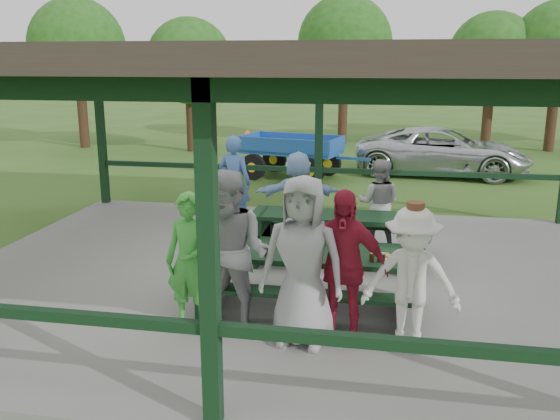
% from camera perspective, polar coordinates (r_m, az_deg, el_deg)
% --- Properties ---
extents(ground, '(90.00, 90.00, 0.00)m').
position_cam_1_polar(ground, '(8.96, 0.67, -6.76)').
color(ground, '#32581B').
rests_on(ground, ground).
extents(concrete_slab, '(10.00, 8.00, 0.10)m').
position_cam_1_polar(concrete_slab, '(8.95, 0.68, -6.46)').
color(concrete_slab, slate).
rests_on(concrete_slab, ground).
extents(pavilion_structure, '(10.60, 8.60, 3.24)m').
position_cam_1_polar(pavilion_structure, '(8.37, 0.74, 13.93)').
color(pavilion_structure, black).
rests_on(pavilion_structure, concrete_slab).
extents(picnic_table_near, '(2.78, 1.39, 0.75)m').
position_cam_1_polar(picnic_table_near, '(7.59, 2.37, -6.08)').
color(picnic_table_near, black).
rests_on(picnic_table_near, concrete_slab).
extents(picnic_table_far, '(2.70, 1.39, 0.75)m').
position_cam_1_polar(picnic_table_far, '(9.45, 5.44, -2.01)').
color(picnic_table_far, black).
rests_on(picnic_table_far, concrete_slab).
extents(table_setting, '(2.19, 0.45, 0.10)m').
position_cam_1_polar(table_setting, '(7.49, 3.50, -3.90)').
color(table_setting, white).
rests_on(table_setting, picnic_table_near).
extents(contestant_green, '(0.64, 0.45, 1.65)m').
position_cam_1_polar(contestant_green, '(7.03, -8.66, -4.93)').
color(contestant_green, green).
rests_on(contestant_green, concrete_slab).
extents(contestant_grey_left, '(1.07, 0.91, 1.93)m').
position_cam_1_polar(contestant_grey_left, '(6.81, -4.73, -4.22)').
color(contestant_grey_left, '#9A9A9D').
rests_on(contestant_grey_left, concrete_slab).
extents(contestant_grey_mid, '(1.00, 0.70, 1.93)m').
position_cam_1_polar(contestant_grey_mid, '(6.53, 2.19, -4.99)').
color(contestant_grey_mid, '#9B9B9E').
rests_on(contestant_grey_mid, concrete_slab).
extents(contestant_red, '(1.08, 0.54, 1.77)m').
position_cam_1_polar(contestant_red, '(6.66, 5.97, -5.41)').
color(contestant_red, '#A41B34').
rests_on(contestant_red, concrete_slab).
extents(contestant_white_fedora, '(1.08, 0.66, 1.69)m').
position_cam_1_polar(contestant_white_fedora, '(6.54, 12.52, -6.66)').
color(contestant_white_fedora, silver).
rests_on(contestant_white_fedora, concrete_slab).
extents(spectator_lblue, '(1.55, 0.78, 1.60)m').
position_cam_1_polar(spectator_lblue, '(10.36, 1.73, 1.34)').
color(spectator_lblue, '#95BBE6').
rests_on(spectator_lblue, concrete_slab).
extents(spectator_blue, '(0.71, 0.54, 1.77)m').
position_cam_1_polar(spectator_blue, '(11.13, -4.40, 2.67)').
color(spectator_blue, '#4369AE').
rests_on(spectator_blue, concrete_slab).
extents(spectator_grey, '(0.81, 0.67, 1.51)m').
position_cam_1_polar(spectator_grey, '(10.18, 9.48, 0.66)').
color(spectator_grey, '#959598').
rests_on(spectator_grey, concrete_slab).
extents(pickup_truck, '(5.06, 2.74, 1.35)m').
position_cam_1_polar(pickup_truck, '(17.62, 15.38, 5.45)').
color(pickup_truck, silver).
rests_on(pickup_truck, ground).
extents(farm_trailer, '(3.67, 2.10, 1.27)m').
position_cam_1_polar(farm_trailer, '(16.56, 1.14, 5.27)').
color(farm_trailer, '#1C4C9C').
rests_on(farm_trailer, ground).
extents(tree_far_left, '(2.99, 2.99, 4.68)m').
position_cam_1_polar(tree_far_left, '(21.63, -8.74, 13.94)').
color(tree_far_left, '#331F14').
rests_on(tree_far_left, ground).
extents(tree_left, '(3.60, 3.60, 5.63)m').
position_cam_1_polar(tree_left, '(23.58, 6.23, 15.62)').
color(tree_left, '#331F14').
rests_on(tree_left, ground).
extents(tree_mid, '(3.14, 3.14, 4.91)m').
position_cam_1_polar(tree_mid, '(23.17, 19.76, 13.70)').
color(tree_mid, '#331F14').
rests_on(tree_mid, ground).
extents(tree_right, '(3.38, 3.38, 5.27)m').
position_cam_1_polar(tree_right, '(23.49, 25.29, 13.80)').
color(tree_right, '#331F14').
rests_on(tree_right, ground).
extents(tree_edge_left, '(3.47, 3.47, 5.43)m').
position_cam_1_polar(tree_edge_left, '(23.53, -18.93, 14.63)').
color(tree_edge_left, '#331F14').
rests_on(tree_edge_left, ground).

